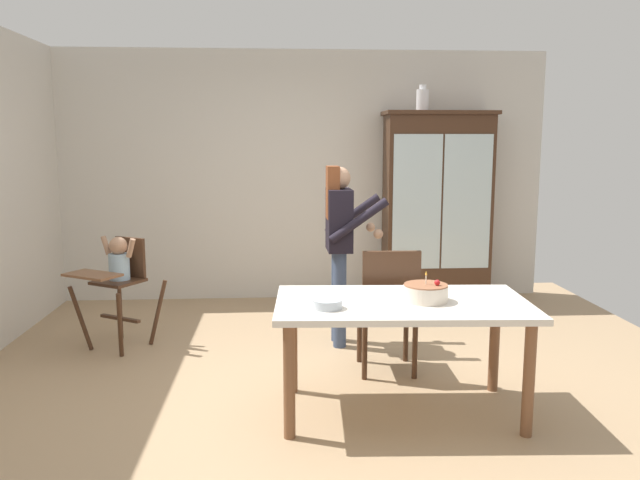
{
  "coord_description": "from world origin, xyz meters",
  "views": [
    {
      "loc": [
        -0.25,
        -4.22,
        1.73
      ],
      "look_at": [
        0.07,
        0.7,
        0.95
      ],
      "focal_mm": 34.98,
      "sensor_mm": 36.0,
      "label": 1
    }
  ],
  "objects": [
    {
      "name": "serving_bowl",
      "position": [
        0.03,
        -0.6,
        0.77
      ],
      "size": [
        0.18,
        0.18,
        0.05
      ],
      "primitive_type": "cylinder",
      "color": "#B2BCC6",
      "rests_on": "dining_table"
    },
    {
      "name": "wall_back",
      "position": [
        0.0,
        2.63,
        1.35
      ],
      "size": [
        5.32,
        0.06,
        2.7
      ],
      "primitive_type": "cube",
      "color": "beige",
      "rests_on": "ground_plane"
    },
    {
      "name": "china_cabinet",
      "position": [
        1.44,
        2.37,
        1.03
      ],
      "size": [
        1.18,
        0.48,
        2.05
      ],
      "color": "#422819",
      "rests_on": "ground_plane"
    },
    {
      "name": "ceramic_vase",
      "position": [
        1.26,
        2.37,
        2.17
      ],
      "size": [
        0.13,
        0.13,
        0.27
      ],
      "color": "white",
      "rests_on": "china_cabinet"
    },
    {
      "name": "birthday_cake",
      "position": [
        0.66,
        -0.47,
        0.79
      ],
      "size": [
        0.28,
        0.28,
        0.19
      ],
      "color": "beige",
      "rests_on": "dining_table"
    },
    {
      "name": "dining_table",
      "position": [
        0.51,
        -0.45,
        0.65
      ],
      "size": [
        1.63,
        0.94,
        0.74
      ],
      "color": "silver",
      "rests_on": "ground_plane"
    },
    {
      "name": "ground_plane",
      "position": [
        0.0,
        0.0,
        0.0
      ],
      "size": [
        6.24,
        6.24,
        0.0
      ],
      "primitive_type": "plane",
      "color": "tan"
    },
    {
      "name": "dining_chair_far_side",
      "position": [
        0.55,
        0.2,
        0.56
      ],
      "size": [
        0.45,
        0.45,
        0.96
      ],
      "rotation": [
        0.0,
        0.0,
        3.12
      ],
      "color": "#422819",
      "rests_on": "ground_plane"
    },
    {
      "name": "high_chair_with_toddler",
      "position": [
        -1.61,
        0.98,
        0.65
      ],
      "size": [
        0.79,
        0.84,
        0.95
      ],
      "rotation": [
        0.0,
        0.0,
        -0.54
      ],
      "color": "#422819",
      "rests_on": "ground_plane"
    },
    {
      "name": "adult_person",
      "position": [
        0.25,
        0.95,
        0.97
      ],
      "size": [
        0.5,
        0.48,
        1.53
      ],
      "rotation": [
        0.0,
        0.0,
        1.58
      ],
      "color": "#3D4C6B",
      "rests_on": "ground_plane"
    }
  ]
}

